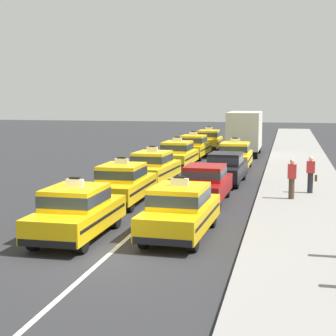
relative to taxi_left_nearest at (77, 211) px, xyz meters
The scene contains 16 objects.
ground_plane 2.43m from the taxi_left_nearest, 47.94° to the right, with size 160.00×160.00×0.00m, color #2B2B2D.
lane_stripe_left_right 18.40m from the taxi_left_nearest, 85.25° to the left, with size 0.14×80.00×0.01m, color silver.
sidewalk_curb 15.12m from the taxi_left_nearest, 61.86° to the left, with size 4.00×90.00×0.15m, color gray.
taxi_left_nearest is the anchor object (origin of this frame).
taxi_left_second 5.62m from the taxi_left_nearest, 92.52° to the left, with size 1.82×4.56×1.96m.
taxi_left_third 10.84m from the taxi_left_nearest, 91.38° to the left, with size 2.04×4.64×1.96m.
taxi_left_fourth 17.18m from the taxi_left_nearest, 90.88° to the left, with size 1.92×4.60×1.96m.
taxi_left_fifth 22.66m from the taxi_left_nearest, 90.53° to the left, with size 1.96×4.62×1.96m.
taxi_left_sixth 28.64m from the taxi_left_nearest, 89.91° to the left, with size 1.90×4.59×1.96m.
taxi_right_nearest 3.23m from the taxi_left_nearest, 15.64° to the left, with size 1.97×4.62×1.96m.
sedan_right_second 7.27m from the taxi_left_nearest, 65.33° to the left, with size 1.86×4.34×1.58m.
sedan_right_third 12.23m from the taxi_left_nearest, 74.26° to the left, with size 1.93×4.37×1.58m.
taxi_right_fourth 17.45m from the taxi_left_nearest, 79.15° to the left, with size 1.84×4.57×1.96m.
box_truck_right_fifth 25.90m from the taxi_left_nearest, 82.82° to the left, with size 2.31×6.96×3.27m.
pedestrian_near_crosswalk 11.73m from the taxi_left_nearest, 50.91° to the left, with size 0.47×0.24×1.63m.
pedestrian_trailing 9.95m from the taxi_left_nearest, 48.72° to the left, with size 0.36×0.24×1.67m.
Camera 1 is at (4.83, -13.94, 4.43)m, focal length 58.35 mm.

